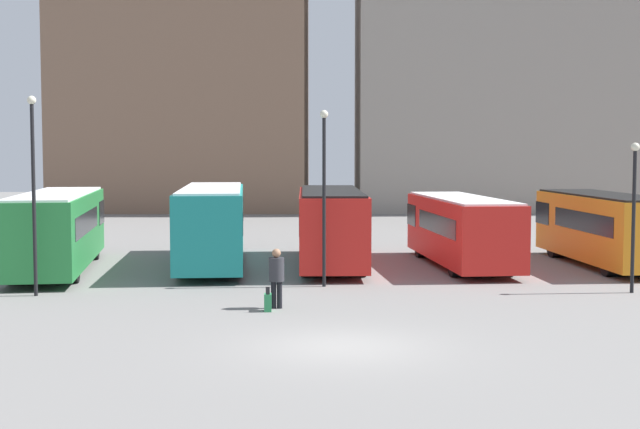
{
  "coord_description": "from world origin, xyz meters",
  "views": [
    {
      "loc": [
        -0.37,
        -20.82,
        4.62
      ],
      "look_at": [
        -0.61,
        7.91,
        2.58
      ],
      "focal_mm": 50.0,
      "sensor_mm": 36.0,
      "label": 1
    }
  ],
  "objects_px": {
    "bus_3": "(461,228)",
    "lamp_post_0": "(33,180)",
    "bus_0": "(57,228)",
    "traveler": "(276,273)",
    "bus_4": "(604,227)",
    "bus_1": "(212,223)",
    "suitcase": "(268,302)",
    "bus_2": "(331,224)",
    "lamp_post_2": "(634,203)",
    "lamp_post_1": "(324,184)"
  },
  "relations": [
    {
      "from": "bus_1",
      "to": "bus_3",
      "type": "relative_size",
      "value": 1.16
    },
    {
      "from": "suitcase",
      "to": "bus_3",
      "type": "bearing_deg",
      "value": -37.66
    },
    {
      "from": "suitcase",
      "to": "lamp_post_1",
      "type": "relative_size",
      "value": 0.12
    },
    {
      "from": "lamp_post_0",
      "to": "bus_1",
      "type": "bearing_deg",
      "value": 58.76
    },
    {
      "from": "bus_1",
      "to": "traveler",
      "type": "bearing_deg",
      "value": -167.7
    },
    {
      "from": "suitcase",
      "to": "bus_2",
      "type": "bearing_deg",
      "value": -13.16
    },
    {
      "from": "bus_0",
      "to": "lamp_post_0",
      "type": "height_order",
      "value": "lamp_post_0"
    },
    {
      "from": "lamp_post_0",
      "to": "lamp_post_2",
      "type": "distance_m",
      "value": 19.34
    },
    {
      "from": "bus_3",
      "to": "bus_0",
      "type": "bearing_deg",
      "value": 89.37
    },
    {
      "from": "traveler",
      "to": "lamp_post_0",
      "type": "distance_m",
      "value": 8.57
    },
    {
      "from": "lamp_post_1",
      "to": "lamp_post_2",
      "type": "bearing_deg",
      "value": -7.17
    },
    {
      "from": "traveler",
      "to": "bus_2",
      "type": "bearing_deg",
      "value": -12.37
    },
    {
      "from": "bus_1",
      "to": "bus_3",
      "type": "distance_m",
      "value": 10.04
    },
    {
      "from": "bus_4",
      "to": "traveler",
      "type": "xyz_separation_m",
      "value": [
        -12.69,
        -9.94,
        -0.53
      ]
    },
    {
      "from": "bus_2",
      "to": "bus_4",
      "type": "distance_m",
      "value": 11.06
    },
    {
      "from": "lamp_post_2",
      "to": "traveler",
      "type": "bearing_deg",
      "value": -165.4
    },
    {
      "from": "bus_4",
      "to": "lamp_post_0",
      "type": "height_order",
      "value": "lamp_post_0"
    },
    {
      "from": "bus_2",
      "to": "suitcase",
      "type": "xyz_separation_m",
      "value": [
        -1.86,
        -10.43,
        -1.41
      ]
    },
    {
      "from": "bus_1",
      "to": "bus_4",
      "type": "relative_size",
      "value": 1.18
    },
    {
      "from": "bus_3",
      "to": "suitcase",
      "type": "xyz_separation_m",
      "value": [
        -7.09,
        -10.28,
        -1.26
      ]
    },
    {
      "from": "lamp_post_0",
      "to": "lamp_post_2",
      "type": "height_order",
      "value": "lamp_post_0"
    },
    {
      "from": "bus_1",
      "to": "suitcase",
      "type": "height_order",
      "value": "bus_1"
    },
    {
      "from": "bus_4",
      "to": "lamp_post_1",
      "type": "distance_m",
      "value": 12.81
    },
    {
      "from": "traveler",
      "to": "bus_1",
      "type": "bearing_deg",
      "value": 14.65
    },
    {
      "from": "bus_0",
      "to": "bus_4",
      "type": "distance_m",
      "value": 21.74
    },
    {
      "from": "bus_1",
      "to": "lamp_post_1",
      "type": "bearing_deg",
      "value": -146.66
    },
    {
      "from": "lamp_post_0",
      "to": "bus_0",
      "type": "bearing_deg",
      "value": 100.59
    },
    {
      "from": "bus_2",
      "to": "lamp_post_2",
      "type": "bearing_deg",
      "value": -126.87
    },
    {
      "from": "bus_3",
      "to": "lamp_post_2",
      "type": "bearing_deg",
      "value": -152.03
    },
    {
      "from": "bus_3",
      "to": "suitcase",
      "type": "height_order",
      "value": "bus_3"
    },
    {
      "from": "bus_3",
      "to": "lamp_post_0",
      "type": "bearing_deg",
      "value": 111.33
    },
    {
      "from": "bus_3",
      "to": "bus_4",
      "type": "distance_m",
      "value": 5.83
    },
    {
      "from": "bus_1",
      "to": "bus_3",
      "type": "height_order",
      "value": "bus_1"
    },
    {
      "from": "bus_0",
      "to": "bus_3",
      "type": "distance_m",
      "value": 15.92
    },
    {
      "from": "suitcase",
      "to": "lamp_post_2",
      "type": "relative_size",
      "value": 0.15
    },
    {
      "from": "bus_2",
      "to": "traveler",
      "type": "relative_size",
      "value": 5.89
    },
    {
      "from": "traveler",
      "to": "bus_4",
      "type": "bearing_deg",
      "value": -54.96
    },
    {
      "from": "bus_1",
      "to": "suitcase",
      "type": "xyz_separation_m",
      "value": [
        2.94,
        -10.39,
        -1.48
      ]
    },
    {
      "from": "bus_2",
      "to": "lamp_post_2",
      "type": "relative_size",
      "value": 2.13
    },
    {
      "from": "traveler",
      "to": "bus_3",
      "type": "bearing_deg",
      "value": -38.03
    },
    {
      "from": "bus_3",
      "to": "lamp_post_2",
      "type": "relative_size",
      "value": 2.04
    },
    {
      "from": "bus_0",
      "to": "bus_4",
      "type": "relative_size",
      "value": 1.16
    },
    {
      "from": "bus_0",
      "to": "bus_3",
      "type": "bearing_deg",
      "value": -93.46
    },
    {
      "from": "bus_1",
      "to": "lamp_post_0",
      "type": "bearing_deg",
      "value": 143.38
    },
    {
      "from": "suitcase",
      "to": "bus_0",
      "type": "bearing_deg",
      "value": 41.85
    },
    {
      "from": "suitcase",
      "to": "lamp_post_0",
      "type": "bearing_deg",
      "value": 67.56
    },
    {
      "from": "bus_2",
      "to": "bus_3",
      "type": "bearing_deg",
      "value": -93.16
    },
    {
      "from": "bus_0",
      "to": "lamp_post_2",
      "type": "relative_size",
      "value": 2.33
    },
    {
      "from": "bus_3",
      "to": "bus_4",
      "type": "height_order",
      "value": "bus_4"
    },
    {
      "from": "bus_1",
      "to": "bus_2",
      "type": "height_order",
      "value": "bus_1"
    }
  ]
}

